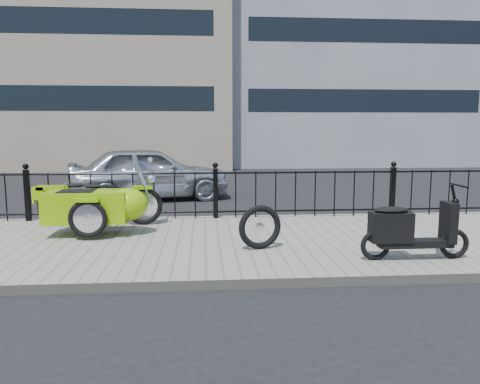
{
  "coord_description": "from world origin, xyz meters",
  "views": [
    {
      "loc": [
        -0.23,
        -7.59,
        1.87
      ],
      "look_at": [
        0.36,
        -0.1,
        0.82
      ],
      "focal_mm": 35.0,
      "sensor_mm": 36.0,
      "label": 1
    }
  ],
  "objects": [
    {
      "name": "iron_fence",
      "position": [
        0.0,
        1.3,
        0.59
      ],
      "size": [
        14.11,
        0.11,
        1.08
      ],
      "color": "black",
      "rests_on": "sidewalk"
    },
    {
      "name": "spare_tire",
      "position": [
        0.57,
        -1.06,
        0.44
      ],
      "size": [
        0.65,
        0.24,
        0.64
      ],
      "primitive_type": "torus",
      "rotation": [
        1.57,
        0.0,
        0.24
      ],
      "color": "black",
      "rests_on": "sidewalk"
    },
    {
      "name": "motorcycle_sidecar",
      "position": [
        -1.93,
        0.17,
        0.59
      ],
      "size": [
        2.28,
        1.48,
        0.98
      ],
      "color": "black",
      "rests_on": "sidewalk"
    },
    {
      "name": "curb",
      "position": [
        0.0,
        1.44,
        0.06
      ],
      "size": [
        30.0,
        0.1,
        0.12
      ],
      "primitive_type": "cube",
      "color": "gray",
      "rests_on": "ground"
    },
    {
      "name": "building_grey",
      "position": [
        7.0,
        16.99,
        7.5
      ],
      "size": [
        12.0,
        8.01,
        15.0
      ],
      "color": "gray",
      "rests_on": "ground"
    },
    {
      "name": "sidewalk",
      "position": [
        0.0,
        -0.5,
        0.06
      ],
      "size": [
        30.0,
        3.8,
        0.12
      ],
      "primitive_type": "cube",
      "color": "gray",
      "rests_on": "ground"
    },
    {
      "name": "building_tan",
      "position": [
        -6.0,
        15.99,
        6.0
      ],
      "size": [
        14.0,
        8.01,
        12.0
      ],
      "color": "gray",
      "rests_on": "ground"
    },
    {
      "name": "sedan_car",
      "position": [
        -1.61,
        4.5,
        0.69
      ],
      "size": [
        4.3,
        2.46,
        1.38
      ],
      "primitive_type": "imported",
      "rotation": [
        0.0,
        0.0,
        1.79
      ],
      "color": "#B8BCC0",
      "rests_on": "ground"
    },
    {
      "name": "ground",
      "position": [
        0.0,
        0.0,
        0.0
      ],
      "size": [
        120.0,
        120.0,
        0.0
      ],
      "primitive_type": "plane",
      "color": "black",
      "rests_on": "ground"
    },
    {
      "name": "scooter",
      "position": [
        2.46,
        -1.75,
        0.51
      ],
      "size": [
        1.48,
        0.43,
        1.0
      ],
      "color": "black",
      "rests_on": "sidewalk"
    }
  ]
}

